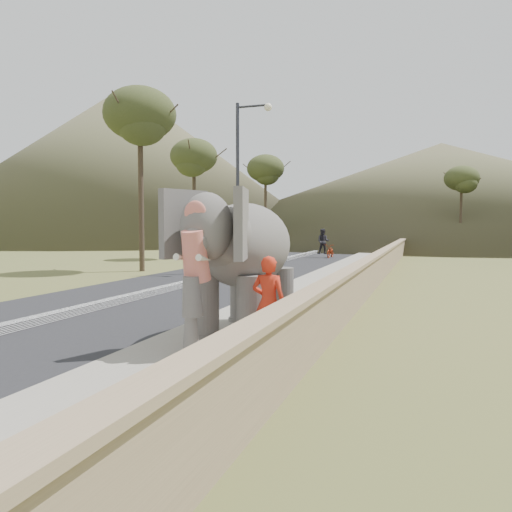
# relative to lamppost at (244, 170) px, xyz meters

# --- Properties ---
(ground) EXTENTS (160.00, 160.00, 0.00)m
(ground) POSITION_rel_lamppost_xyz_m (4.69, -14.62, -4.87)
(ground) COLOR olive
(ground) RESTS_ON ground
(road) EXTENTS (7.00, 120.00, 0.03)m
(road) POSITION_rel_lamppost_xyz_m (-0.31, -4.62, -4.86)
(road) COLOR black
(road) RESTS_ON ground
(median) EXTENTS (0.35, 120.00, 0.22)m
(median) POSITION_rel_lamppost_xyz_m (-0.31, -4.62, -4.76)
(median) COLOR black
(median) RESTS_ON ground
(walkway) EXTENTS (3.00, 120.00, 0.15)m
(walkway) POSITION_rel_lamppost_xyz_m (4.69, -4.62, -4.80)
(walkway) COLOR #9E9687
(walkway) RESTS_ON ground
(parapet) EXTENTS (0.30, 120.00, 1.10)m
(parapet) POSITION_rel_lamppost_xyz_m (6.34, -4.62, -4.32)
(parapet) COLOR tan
(parapet) RESTS_ON ground
(lamppost) EXTENTS (1.76, 0.36, 8.00)m
(lamppost) POSITION_rel_lamppost_xyz_m (0.00, 0.00, 0.00)
(lamppost) COLOR #2C2C31
(lamppost) RESTS_ON ground
(signboard) EXTENTS (0.60, 0.08, 2.40)m
(signboard) POSITION_rel_lamppost_xyz_m (0.19, -0.79, -3.23)
(signboard) COLOR #2D2D33
(signboard) RESTS_ON ground
(hill_left) EXTENTS (60.00, 60.00, 22.00)m
(hill_left) POSITION_rel_lamppost_xyz_m (-33.31, 40.38, 6.13)
(hill_left) COLOR brown
(hill_left) RESTS_ON ground
(hill_far) EXTENTS (80.00, 80.00, 14.00)m
(hill_far) POSITION_rel_lamppost_xyz_m (9.69, 55.38, 2.13)
(hill_far) COLOR brown
(hill_far) RESTS_ON ground
(elephant_and_man) EXTENTS (2.33, 3.96, 2.79)m
(elephant_and_man) POSITION_rel_lamppost_xyz_m (4.71, -12.43, -3.34)
(elephant_and_man) COLOR slate
(elephant_and_man) RESTS_ON ground
(motorcyclist) EXTENTS (1.27, 1.80, 2.03)m
(motorcyclist) POSITION_rel_lamppost_xyz_m (1.59, 12.15, -4.07)
(motorcyclist) COLOR maroon
(motorcyclist) RESTS_ON ground
(trees) EXTENTS (48.24, 38.44, 9.30)m
(trees) POSITION_rel_lamppost_xyz_m (4.35, 10.54, -0.92)
(trees) COLOR #473828
(trees) RESTS_ON ground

